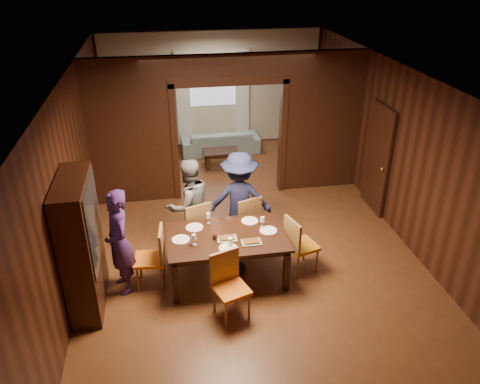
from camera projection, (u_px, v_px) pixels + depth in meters
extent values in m
plane|color=#572D18|center=(243.00, 232.00, 8.58)|extent=(9.00, 9.00, 0.00)
cube|color=silver|center=(244.00, 74.00, 7.23)|extent=(5.50, 9.00, 0.02)
cube|color=black|center=(212.00, 89.00, 11.83)|extent=(5.50, 0.02, 2.90)
cube|color=black|center=(75.00, 171.00, 7.49)|extent=(0.02, 9.00, 2.90)
cube|color=black|center=(395.00, 149.00, 8.32)|extent=(0.02, 9.00, 2.90)
cube|color=black|center=(132.00, 146.00, 9.13)|extent=(1.65, 0.15, 2.40)
cube|color=black|center=(321.00, 134.00, 9.71)|extent=(1.65, 0.15, 2.40)
cube|color=black|center=(229.00, 67.00, 8.74)|extent=(5.50, 0.15, 0.50)
cube|color=beige|center=(212.00, 89.00, 11.81)|extent=(5.40, 0.04, 2.85)
imported|color=#381D55|center=(119.00, 242.00, 6.80)|extent=(0.57, 0.70, 1.66)
imported|color=#5C5E64|center=(189.00, 205.00, 7.78)|extent=(0.99, 0.90, 1.65)
imported|color=#181C3D|center=(239.00, 200.00, 7.90)|extent=(1.18, 0.79, 1.71)
imported|color=#809EA8|center=(220.00, 141.00, 11.82)|extent=(1.97, 0.80, 0.57)
imported|color=black|center=(235.00, 230.00, 7.15)|extent=(0.34, 0.34, 0.08)
cube|color=black|center=(227.00, 256.00, 7.26)|extent=(1.81, 1.13, 0.76)
cube|color=black|center=(221.00, 158.00, 11.07)|extent=(0.80, 0.50, 0.40)
cube|color=black|center=(82.00, 246.00, 6.42)|extent=(0.40, 1.20, 2.00)
cube|color=black|center=(378.00, 159.00, 8.93)|extent=(0.06, 0.90, 2.10)
cube|color=silver|center=(212.00, 80.00, 11.66)|extent=(1.20, 0.03, 1.30)
cube|color=white|center=(183.00, 99.00, 11.73)|extent=(0.35, 0.06, 2.40)
cube|color=white|center=(242.00, 97.00, 11.95)|extent=(0.35, 0.06, 2.40)
cylinder|color=white|center=(181.00, 240.00, 6.98)|extent=(0.27, 0.27, 0.01)
cylinder|color=silver|center=(194.00, 228.00, 7.28)|extent=(0.27, 0.27, 0.01)
cylinder|color=white|center=(250.00, 221.00, 7.46)|extent=(0.27, 0.27, 0.01)
cylinder|color=white|center=(268.00, 230.00, 7.20)|extent=(0.27, 0.27, 0.01)
cylinder|color=white|center=(228.00, 248.00, 6.78)|extent=(0.27, 0.27, 0.01)
cube|color=gray|center=(227.00, 238.00, 6.99)|extent=(0.30, 0.20, 0.04)
cube|color=gray|center=(252.00, 242.00, 6.90)|extent=(0.30, 0.20, 0.04)
cylinder|color=silver|center=(230.00, 242.00, 6.81)|extent=(0.07, 0.07, 0.14)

